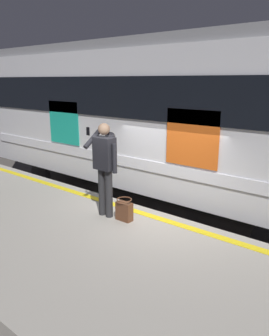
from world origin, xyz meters
name	(u,v)px	position (x,y,z in m)	size (l,w,h in m)	color
ground_plane	(154,250)	(0.00, 0.00, 0.00)	(23.60, 23.60, 0.00)	#4C4742
platform	(91,269)	(0.00, 1.82, 0.46)	(12.41, 3.65, 0.92)	#9E998E
safety_line	(146,214)	(0.00, 0.30, 0.92)	(12.16, 0.16, 0.01)	yellow
track_rail_near	(183,228)	(0.00, -1.15, 0.08)	(16.13, 0.08, 0.16)	slate
track_rail_far	(210,210)	(0.00, -2.58, 0.08)	(16.13, 0.08, 0.16)	slate
train_carriage	(154,113)	(1.39, -1.86, 2.65)	(10.86, 2.82, 4.22)	silver
passenger	(105,162)	(0.60, 0.81, 1.99)	(0.57, 0.55, 1.80)	#262628
handbag	(124,210)	(0.17, 0.77, 1.11)	(0.31, 0.29, 0.42)	#59331E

